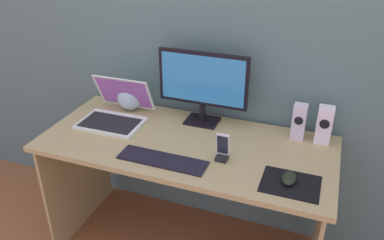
# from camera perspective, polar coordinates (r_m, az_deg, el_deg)

# --- Properties ---
(wall_back) EXTENTS (6.00, 0.04, 2.50)m
(wall_back) POSITION_cam_1_polar(r_m,az_deg,el_deg) (2.12, 2.73, 13.76)
(wall_back) COLOR slate
(wall_back) RESTS_ON ground_plane
(desk) EXTENTS (1.49, 0.66, 0.74)m
(desk) POSITION_cam_1_polar(r_m,az_deg,el_deg) (2.07, -0.86, -6.73)
(desk) COLOR tan
(desk) RESTS_ON ground_plane
(monitor) EXTENTS (0.49, 0.14, 0.40)m
(monitor) POSITION_cam_1_polar(r_m,az_deg,el_deg) (2.08, 1.58, 5.28)
(monitor) COLOR black
(monitor) RESTS_ON desk
(speaker_right) EXTENTS (0.08, 0.07, 0.20)m
(speaker_right) POSITION_cam_1_polar(r_m,az_deg,el_deg) (2.05, 18.79, -0.69)
(speaker_right) COLOR white
(speaker_right) RESTS_ON desk
(speaker_near_monitor) EXTENTS (0.07, 0.07, 0.19)m
(speaker_near_monitor) POSITION_cam_1_polar(r_m,az_deg,el_deg) (2.05, 15.38, -0.22)
(speaker_near_monitor) COLOR silver
(speaker_near_monitor) RESTS_ON desk
(laptop) EXTENTS (0.35, 0.34, 0.23)m
(laptop) POSITION_cam_1_polar(r_m,az_deg,el_deg) (2.22, -11.13, 1.07)
(laptop) COLOR white
(laptop) RESTS_ON desk
(fishbowl) EXTENTS (0.15, 0.15, 0.15)m
(fishbowl) POSITION_cam_1_polar(r_m,az_deg,el_deg) (2.32, -9.04, 3.26)
(fishbowl) COLOR silver
(fishbowl) RESTS_ON desk
(keyboard_external) EXTENTS (0.43, 0.12, 0.01)m
(keyboard_external) POSITION_cam_1_polar(r_m,az_deg,el_deg) (1.85, -4.34, -5.86)
(keyboard_external) COLOR black
(keyboard_external) RESTS_ON desk
(mousepad) EXTENTS (0.25, 0.20, 0.00)m
(mousepad) POSITION_cam_1_polar(r_m,az_deg,el_deg) (1.75, 14.21, -9.04)
(mousepad) COLOR black
(mousepad) RESTS_ON desk
(mouse) EXTENTS (0.06, 0.10, 0.04)m
(mouse) POSITION_cam_1_polar(r_m,az_deg,el_deg) (1.75, 14.02, -8.28)
(mouse) COLOR black
(mouse) RESTS_ON mousepad
(phone_in_dock) EXTENTS (0.06, 0.05, 0.14)m
(phone_in_dock) POSITION_cam_1_polar(r_m,az_deg,el_deg) (1.84, 4.46, -4.48)
(phone_in_dock) COLOR black
(phone_in_dock) RESTS_ON desk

